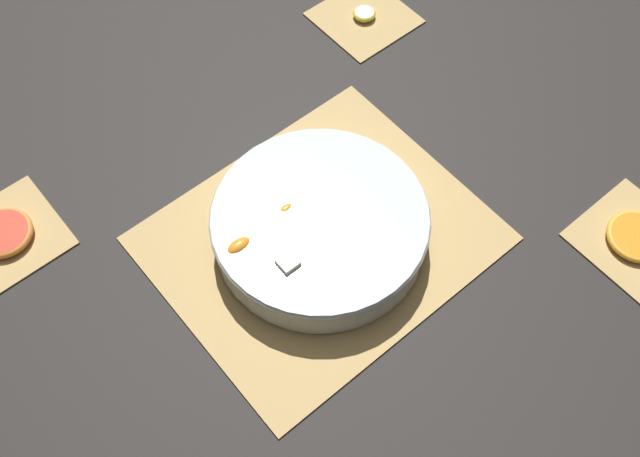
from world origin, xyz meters
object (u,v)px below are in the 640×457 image
(orange_slice_whole, at_px, (637,237))
(grapefruit_slice, at_px, (4,233))
(fruit_salad_bowl, at_px, (319,225))
(banana_coin_single, at_px, (364,14))

(orange_slice_whole, relative_size, grapefruit_slice, 1.03)
(fruit_salad_bowl, xyz_separation_m, grapefruit_slice, (0.33, -0.28, -0.03))
(fruit_salad_bowl, bearing_deg, grapefruit_slice, -40.23)
(orange_slice_whole, distance_m, banana_coin_single, 0.57)
(banana_coin_single, bearing_deg, orange_slice_whole, 90.00)
(orange_slice_whole, bearing_deg, banana_coin_single, -90.00)
(grapefruit_slice, bearing_deg, orange_slice_whole, 139.75)
(orange_slice_whole, bearing_deg, grapefruit_slice, -40.25)
(banana_coin_single, height_order, grapefruit_slice, grapefruit_slice)
(banana_coin_single, distance_m, grapefruit_slice, 0.67)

